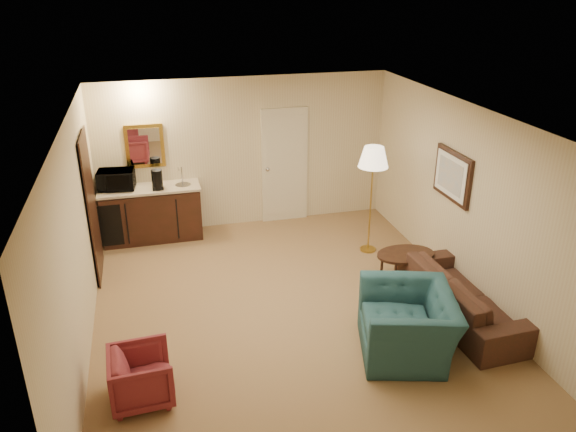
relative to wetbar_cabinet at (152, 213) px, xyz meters
name	(u,v)px	position (x,y,z in m)	size (l,w,h in m)	color
ground	(288,310)	(1.65, -2.72, -0.46)	(6.00, 6.00, 0.00)	olive
room_walls	(267,171)	(1.55, -1.95, 1.26)	(5.02, 6.01, 2.61)	beige
wetbar_cabinet	(152,213)	(0.00, 0.00, 0.00)	(1.64, 0.58, 0.92)	#331610
sofa	(464,289)	(3.80, -3.42, -0.05)	(2.10, 0.61, 0.82)	black
teal_armchair	(408,314)	(2.78, -3.92, 0.06)	(1.18, 0.77, 1.03)	#1F464E
rose_chair_near	(141,374)	(-0.25, -3.99, -0.14)	(0.63, 0.59, 0.64)	maroon
coffee_table	(404,268)	(3.45, -2.43, -0.22)	(0.84, 0.56, 0.48)	#321E10
floor_lamp	(371,200)	(3.35, -1.32, 0.41)	(0.46, 0.46, 1.75)	#B4923C
waste_bin	(193,229)	(0.65, -0.07, -0.32)	(0.22, 0.22, 0.27)	black
microwave	(116,178)	(-0.50, 0.06, 0.65)	(0.57, 0.32, 0.39)	black
coffee_maker	(157,180)	(0.14, -0.12, 0.62)	(0.18, 0.18, 0.33)	black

